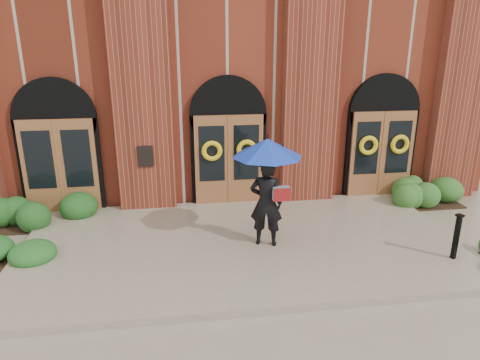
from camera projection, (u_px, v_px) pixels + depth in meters
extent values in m
plane|color=gray|center=(244.00, 250.00, 9.78)|extent=(90.00, 90.00, 0.00)
cube|color=gray|center=(243.00, 244.00, 9.90)|extent=(10.00, 5.30, 0.15)
cube|color=maroon|center=(210.00, 69.00, 17.08)|extent=(16.00, 12.00, 7.00)
cube|color=black|center=(146.00, 156.00, 11.29)|extent=(0.40, 0.05, 0.55)
cube|color=maroon|center=(141.00, 84.00, 10.96)|extent=(1.50, 0.45, 7.00)
cube|color=maroon|center=(311.00, 82.00, 11.57)|extent=(1.50, 0.45, 7.00)
cube|color=maroon|center=(463.00, 80.00, 12.19)|extent=(1.50, 0.45, 7.00)
cube|color=brown|center=(60.00, 166.00, 11.28)|extent=(1.90, 0.10, 2.50)
cylinder|color=black|center=(55.00, 118.00, 11.03)|extent=(2.10, 0.22, 2.10)
cube|color=brown|center=(229.00, 160.00, 11.90)|extent=(1.90, 0.10, 2.50)
cylinder|color=black|center=(228.00, 114.00, 11.65)|extent=(2.10, 0.22, 2.10)
cube|color=brown|center=(381.00, 154.00, 12.52)|extent=(1.90, 0.10, 2.50)
cylinder|color=black|center=(384.00, 110.00, 12.26)|extent=(2.10, 0.22, 2.10)
torus|color=yellow|center=(212.00, 151.00, 11.63)|extent=(0.57, 0.13, 0.57)
torus|color=yellow|center=(247.00, 150.00, 11.76)|extent=(0.57, 0.13, 0.57)
torus|color=yellow|center=(369.00, 145.00, 12.25)|extent=(0.57, 0.13, 0.57)
torus|color=yellow|center=(400.00, 144.00, 12.38)|extent=(0.57, 0.13, 0.57)
imported|color=black|center=(266.00, 203.00, 9.44)|extent=(0.83, 0.66, 1.98)
cone|color=#1536A8|center=(267.00, 148.00, 9.05)|extent=(1.91, 1.91, 0.40)
cylinder|color=black|center=(270.00, 172.00, 9.18)|extent=(0.02, 0.02, 0.66)
cube|color=#959799|center=(281.00, 193.00, 9.25)|extent=(0.41, 0.28, 0.29)
cube|color=maroon|center=(282.00, 195.00, 9.15)|extent=(0.36, 0.13, 0.29)
cube|color=black|center=(456.00, 238.00, 8.94)|extent=(0.11, 0.11, 0.96)
cube|color=black|center=(460.00, 215.00, 8.78)|extent=(0.17, 0.17, 0.04)
ellipsoid|color=#1C4818|center=(31.00, 212.00, 11.03)|extent=(2.77, 1.11, 0.71)
ellipsoid|color=#2C571E|center=(408.00, 192.00, 12.46)|extent=(2.71, 1.08, 0.69)
ellipsoid|color=#1F541D|center=(5.00, 255.00, 9.01)|extent=(1.38, 1.19, 0.49)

